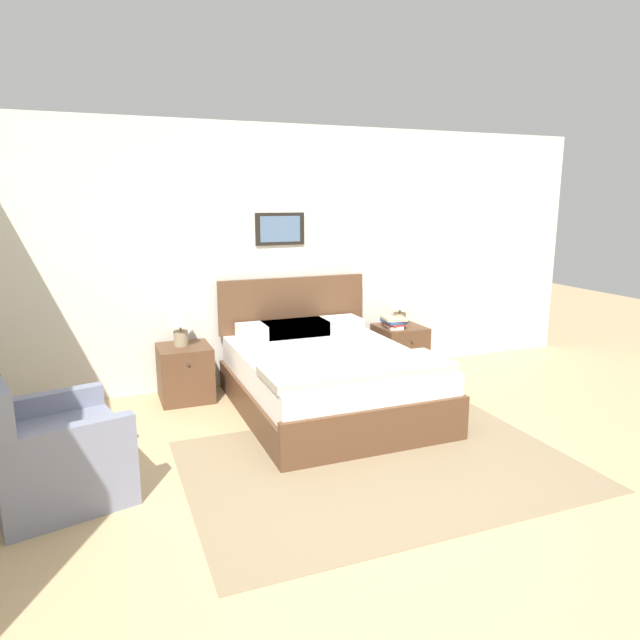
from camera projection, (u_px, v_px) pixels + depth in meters
ground_plane at (390, 510)px, 3.51m from camera, size 16.00×16.00×0.00m
wall_back at (262, 256)px, 5.78m from camera, size 7.58×0.09×2.60m
area_rug_main at (381, 465)px, 4.09m from camera, size 2.74×1.91×0.01m
bed at (327, 376)px, 5.14m from camera, size 1.55×2.01×1.09m
armchair at (52, 455)px, 3.58m from camera, size 0.93×0.95×0.86m
nightstand_near_window at (185, 373)px, 5.39m from camera, size 0.48×0.52×0.52m
nightstand_by_door at (399, 349)px, 6.22m from camera, size 0.48×0.52×0.52m
table_lamp_near_window at (180, 315)px, 5.29m from camera, size 0.24×0.24×0.46m
table_lamp_by_door at (400, 299)px, 6.13m from camera, size 0.24×0.24×0.46m
book_thick_bottom at (394, 326)px, 6.08m from camera, size 0.18×0.26×0.04m
book_hardcover_middle at (394, 324)px, 6.07m from camera, size 0.18×0.25×0.02m
book_novel_upper at (394, 321)px, 6.07m from camera, size 0.20×0.25×0.03m
book_slim_near_top at (394, 318)px, 6.06m from camera, size 0.26×0.29×0.03m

